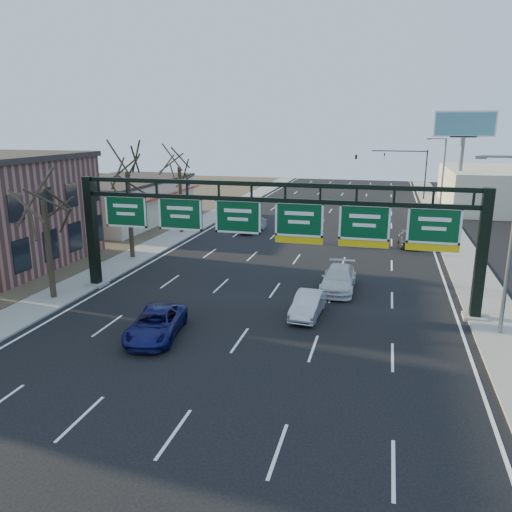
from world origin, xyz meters
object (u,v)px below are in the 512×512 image
(car_silver_sedan, at_px, (308,304))
(car_white_wagon, at_px, (339,279))
(car_blue_suv, at_px, (156,324))
(sign_gantry, at_px, (271,226))

(car_silver_sedan, xyz_separation_m, car_white_wagon, (1.19, 5.00, 0.08))
(car_blue_suv, height_order, car_white_wagon, car_white_wagon)
(sign_gantry, relative_size, car_silver_sedan, 6.13)
(sign_gantry, height_order, car_blue_suv, sign_gantry)
(sign_gantry, bearing_deg, car_blue_suv, -123.16)
(car_white_wagon, bearing_deg, sign_gantry, -140.60)
(car_white_wagon, bearing_deg, car_blue_suv, -129.96)
(car_silver_sedan, bearing_deg, sign_gantry, 148.12)
(sign_gantry, distance_m, car_blue_suv, 8.87)
(sign_gantry, distance_m, car_silver_sedan, 5.10)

